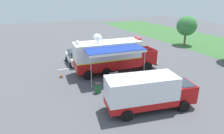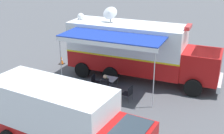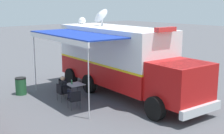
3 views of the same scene
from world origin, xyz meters
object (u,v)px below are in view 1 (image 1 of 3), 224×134
(command_truck, at_px, (114,55))
(folding_chair_at_table, at_px, (117,79))
(water_bottle, at_px, (113,73))
(support_truck, at_px, (148,92))
(folding_table, at_px, (114,74))
(trash_bin, at_px, (98,88))
(car_behind_truck, at_px, (75,57))
(traffic_cone, at_px, (61,75))
(folding_chair_beside_table, at_px, (106,77))
(seated_responder, at_px, (116,77))
(folding_chair_spare_by_truck, at_px, (131,77))

(command_truck, xyz_separation_m, folding_chair_at_table, (3.04, -1.10, -1.43))
(water_bottle, height_order, support_truck, support_truck)
(command_truck, height_order, folding_table, command_truck)
(trash_bin, bearing_deg, command_truck, 138.95)
(car_behind_truck, bearing_deg, traffic_cone, -34.60)
(folding_chair_at_table, relative_size, trash_bin, 0.96)
(water_bottle, height_order, folding_chair_beside_table, water_bottle)
(support_truck, bearing_deg, command_truck, 172.46)
(seated_responder, relative_size, traffic_cone, 2.16)
(folding_chair_at_table, relative_size, folding_chair_beside_table, 1.00)
(command_truck, relative_size, folding_chair_beside_table, 11.10)
(water_bottle, distance_m, seated_responder, 0.56)
(seated_responder, bearing_deg, folding_chair_beside_table, -120.79)
(seated_responder, relative_size, car_behind_truck, 0.29)
(folding_chair_spare_by_truck, xyz_separation_m, seated_responder, (-0.39, -1.43, 0.14))
(folding_chair_beside_table, relative_size, seated_responder, 0.70)
(folding_chair_at_table, relative_size, seated_responder, 0.70)
(car_behind_truck, bearing_deg, water_bottle, 16.21)
(folding_chair_beside_table, height_order, seated_responder, seated_responder)
(folding_chair_beside_table, relative_size, folding_chair_spare_by_truck, 1.00)
(water_bottle, xyz_separation_m, support_truck, (5.68, 0.15, 0.55))
(folding_chair_at_table, height_order, trash_bin, trash_bin)
(folding_chair_at_table, distance_m, traffic_cone, 6.08)
(folding_chair_at_table, bearing_deg, folding_chair_spare_by_truck, 82.07)
(folding_chair_at_table, height_order, car_behind_truck, car_behind_truck)
(water_bottle, xyz_separation_m, traffic_cone, (-3.14, -4.59, -0.55))
(water_bottle, relative_size, folding_chair_at_table, 0.26)
(folding_chair_spare_by_truck, bearing_deg, support_truck, -16.43)
(command_truck, distance_m, water_bottle, 2.86)
(water_bottle, distance_m, folding_chair_at_table, 0.78)
(folding_table, distance_m, seated_responder, 0.61)
(car_behind_truck, bearing_deg, folding_chair_beside_table, 10.47)
(folding_chair_spare_by_truck, relative_size, car_behind_truck, 0.21)
(seated_responder, height_order, support_truck, support_truck)
(seated_responder, bearing_deg, traffic_cone, -127.75)
(seated_responder, distance_m, car_behind_truck, 7.71)
(car_behind_truck, bearing_deg, command_truck, 35.20)
(folding_table, xyz_separation_m, traffic_cone, (-3.04, -4.71, -0.39))
(folding_chair_spare_by_truck, bearing_deg, folding_table, -124.87)
(folding_table, bearing_deg, folding_chair_at_table, -0.71)
(trash_bin, bearing_deg, folding_chair_beside_table, 137.09)
(command_truck, relative_size, car_behind_truck, 2.28)
(folding_chair_beside_table, distance_m, car_behind_truck, 7.02)
(folding_chair_at_table, distance_m, folding_chair_beside_table, 1.09)
(folding_table, height_order, trash_bin, trash_bin)
(folding_table, height_order, folding_chair_spare_by_truck, folding_chair_spare_by_truck)
(command_truck, bearing_deg, trash_bin, -41.05)
(folding_chair_at_table, bearing_deg, folding_table, 179.29)
(folding_table, bearing_deg, support_truck, 0.28)
(folding_table, relative_size, water_bottle, 3.85)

